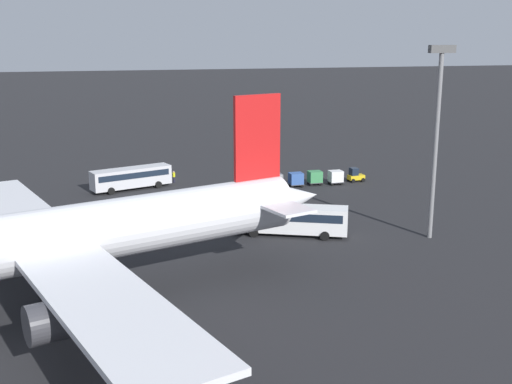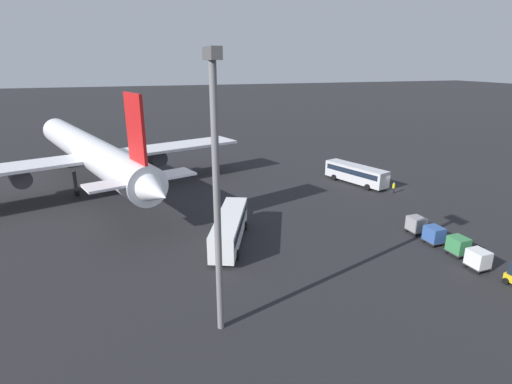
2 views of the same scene
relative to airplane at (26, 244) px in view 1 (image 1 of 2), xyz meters
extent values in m
plane|color=#232326|center=(-14.65, -44.87, -6.14)|extent=(600.00, 600.00, 0.00)
cylinder|color=silver|center=(0.66, 0.22, 0.11)|extent=(46.75, 19.76, 4.81)
cone|color=silver|center=(-23.32, -7.84, 0.11)|extent=(7.31, 6.10, 4.33)
cube|color=silver|center=(-5.87, 12.14, -0.49)|extent=(12.87, 22.78, 0.44)
cube|color=silver|center=(2.66, -13.22, -0.49)|extent=(12.87, 22.78, 0.44)
cube|color=red|center=(-19.69, -6.62, 6.37)|extent=(4.64, 1.86, 7.70)
cube|color=silver|center=(-20.14, -6.77, 0.59)|extent=(7.15, 12.92, 0.28)
cylinder|color=#38383D|center=(-3.46, 9.48, -2.03)|extent=(6.27, 4.33, 2.65)
cylinder|color=#38383D|center=(2.97, -9.64, -2.03)|extent=(6.27, 4.33, 2.65)
cylinder|color=#38383D|center=(-2.60, 2.43, -4.22)|extent=(0.50, 0.50, 3.85)
cylinder|color=black|center=(-2.60, 2.43, -5.69)|extent=(1.01, 0.76, 0.90)
cylinder|color=#38383D|center=(-0.61, -3.50, -4.22)|extent=(0.50, 0.50, 3.85)
cylinder|color=black|center=(-0.61, -3.50, -5.69)|extent=(1.01, 0.76, 0.90)
cube|color=silver|center=(-10.00, -41.43, -4.37)|extent=(11.65, 6.19, 2.64)
cube|color=#192333|center=(-10.00, -41.43, -3.91)|extent=(10.80, 5.93, 0.85)
cylinder|color=black|center=(-7.10, -38.99, -5.64)|extent=(1.04, 0.61, 1.00)
cylinder|color=black|center=(-6.21, -41.57, -5.64)|extent=(1.04, 0.61, 1.00)
cylinder|color=black|center=(-13.79, -41.30, -5.64)|extent=(1.04, 0.61, 1.00)
cylinder|color=black|center=(-12.91, -43.88, -5.64)|extent=(1.04, 0.61, 1.00)
cube|color=white|center=(-25.71, -15.61, -4.27)|extent=(12.49, 7.25, 2.85)
cube|color=#192333|center=(-25.71, -15.61, -3.77)|extent=(11.59, 6.90, 0.91)
cylinder|color=black|center=(-21.62, -15.85, -5.64)|extent=(1.04, 0.66, 1.00)
cylinder|color=black|center=(-22.69, -18.37, -5.64)|extent=(1.04, 0.66, 1.00)
cylinder|color=black|center=(-28.74, -12.85, -5.64)|extent=(1.04, 0.66, 1.00)
cylinder|color=black|center=(-29.80, -15.38, -5.64)|extent=(1.04, 0.66, 1.00)
cube|color=gold|center=(-42.98, -38.39, -5.49)|extent=(2.53, 1.56, 0.70)
cube|color=#192333|center=(-42.56, -38.35, -4.59)|extent=(1.20, 1.28, 1.10)
cylinder|color=black|center=(-42.22, -37.60, -5.84)|extent=(0.62, 0.29, 0.60)
cylinder|color=black|center=(-42.07, -38.99, -5.84)|extent=(0.62, 0.29, 0.60)
cylinder|color=black|center=(-43.89, -37.79, -5.84)|extent=(0.62, 0.29, 0.60)
cylinder|color=black|center=(-43.73, -39.18, -5.84)|extent=(0.62, 0.29, 0.60)
cylinder|color=#1E1E2D|center=(-16.38, -44.28, -5.72)|extent=(0.32, 0.32, 0.85)
cylinder|color=yellow|center=(-16.38, -44.28, -4.97)|extent=(0.38, 0.38, 0.65)
sphere|color=tan|center=(-16.38, -44.28, -4.52)|extent=(0.24, 0.24, 0.24)
cube|color=#38383D|center=(-39.27, -37.23, -5.73)|extent=(2.07, 1.76, 0.10)
cube|color=silver|center=(-39.27, -37.23, -4.88)|extent=(1.97, 1.68, 1.60)
cylinder|color=black|center=(-38.54, -36.56, -5.96)|extent=(0.36, 0.14, 0.36)
cylinder|color=black|center=(-38.48, -37.84, -5.96)|extent=(0.36, 0.14, 0.36)
cylinder|color=black|center=(-40.06, -36.63, -5.96)|extent=(0.36, 0.14, 0.36)
cylinder|color=black|center=(-40.00, -37.91, -5.96)|extent=(0.36, 0.14, 0.36)
cube|color=#38383D|center=(-36.22, -37.72, -5.73)|extent=(2.07, 1.76, 0.10)
cube|color=#38844C|center=(-36.22, -37.72, -4.88)|extent=(1.97, 1.68, 1.60)
cylinder|color=black|center=(-35.49, -37.05, -5.96)|extent=(0.36, 0.14, 0.36)
cylinder|color=black|center=(-35.43, -38.32, -5.96)|extent=(0.36, 0.14, 0.36)
cylinder|color=black|center=(-37.01, -37.11, -5.96)|extent=(0.36, 0.14, 0.36)
cylinder|color=black|center=(-36.95, -38.39, -5.96)|extent=(0.36, 0.14, 0.36)
cube|color=#38383D|center=(-33.17, -37.25, -5.73)|extent=(2.07, 1.76, 0.10)
cube|color=#33569E|center=(-33.17, -37.25, -4.88)|extent=(1.97, 1.68, 1.60)
cylinder|color=black|center=(-32.44, -36.58, -5.96)|extent=(0.36, 0.14, 0.36)
cylinder|color=black|center=(-32.39, -37.86, -5.96)|extent=(0.36, 0.14, 0.36)
cylinder|color=black|center=(-33.96, -36.64, -5.96)|extent=(0.36, 0.14, 0.36)
cylinder|color=black|center=(-33.90, -37.92, -5.96)|extent=(0.36, 0.14, 0.36)
cube|color=#38383D|center=(-30.12, -37.32, -5.73)|extent=(2.07, 1.76, 0.10)
cube|color=gray|center=(-30.12, -37.32, -4.88)|extent=(1.97, 1.68, 1.60)
cylinder|color=black|center=(-29.39, -36.64, -5.96)|extent=(0.36, 0.14, 0.36)
cylinder|color=black|center=(-29.34, -37.92, -5.96)|extent=(0.36, 0.14, 0.36)
cylinder|color=black|center=(-30.91, -36.71, -5.96)|extent=(0.36, 0.14, 0.36)
cylinder|color=black|center=(-30.86, -37.99, -5.96)|extent=(0.36, 0.14, 0.36)
cylinder|color=slate|center=(-40.20, -11.13, 3.70)|extent=(0.50, 0.50, 19.68)
cube|color=#4C4C4C|center=(-40.20, -11.13, 13.93)|extent=(2.80, 0.70, 0.80)
camera|label=1|loc=(-5.70, 48.91, 15.53)|focal=45.00mm
camera|label=2|loc=(-65.83, -5.62, 13.49)|focal=28.00mm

